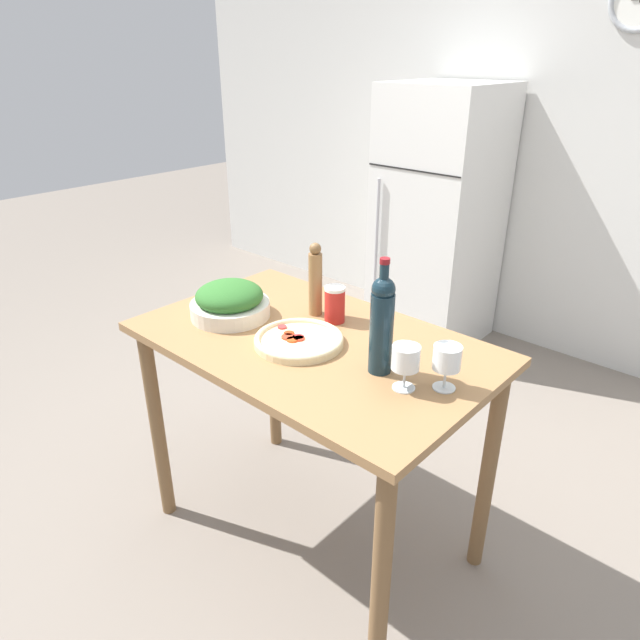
# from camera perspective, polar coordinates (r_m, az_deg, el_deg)

# --- Properties ---
(ground_plane) EXTENTS (14.00, 14.00, 0.00)m
(ground_plane) POSITION_cam_1_polar(r_m,az_deg,el_deg) (2.52, -0.62, -20.55)
(ground_plane) COLOR slate
(wall_back) EXTENTS (6.40, 0.08, 2.60)m
(wall_back) POSITION_cam_1_polar(r_m,az_deg,el_deg) (3.78, 24.28, 15.57)
(wall_back) COLOR silver
(wall_back) RESTS_ON ground_plane
(refrigerator) EXTENTS (0.64, 0.70, 1.64)m
(refrigerator) POSITION_cam_1_polar(r_m,az_deg,el_deg) (3.79, 11.73, 9.77)
(refrigerator) COLOR silver
(refrigerator) RESTS_ON ground_plane
(prep_counter) EXTENTS (1.24, 0.76, 0.91)m
(prep_counter) POSITION_cam_1_polar(r_m,az_deg,el_deg) (2.04, -0.72, -5.38)
(prep_counter) COLOR olive
(prep_counter) RESTS_ON ground_plane
(wine_bottle) EXTENTS (0.07, 0.07, 0.37)m
(wine_bottle) POSITION_cam_1_polar(r_m,az_deg,el_deg) (1.72, 6.20, -0.25)
(wine_bottle) COLOR #142833
(wine_bottle) RESTS_ON prep_counter
(wine_glass_near) EXTENTS (0.08, 0.08, 0.14)m
(wine_glass_near) POSITION_cam_1_polar(r_m,az_deg,el_deg) (1.67, 8.56, -3.97)
(wine_glass_near) COLOR silver
(wine_glass_near) RESTS_ON prep_counter
(wine_glass_far) EXTENTS (0.08, 0.08, 0.14)m
(wine_glass_far) POSITION_cam_1_polar(r_m,az_deg,el_deg) (1.69, 12.57, -3.90)
(wine_glass_far) COLOR silver
(wine_glass_far) RESTS_ON prep_counter
(pepper_mill) EXTENTS (0.05, 0.05, 0.28)m
(pepper_mill) POSITION_cam_1_polar(r_m,az_deg,el_deg) (2.11, -0.46, 3.98)
(pepper_mill) COLOR olive
(pepper_mill) RESTS_ON prep_counter
(salad_bowl) EXTENTS (0.30, 0.30, 0.14)m
(salad_bowl) POSITION_cam_1_polar(r_m,az_deg,el_deg) (2.14, -9.01, 1.84)
(salad_bowl) COLOR silver
(salad_bowl) RESTS_ON prep_counter
(homemade_pizza) EXTENTS (0.30, 0.30, 0.03)m
(homemade_pizza) POSITION_cam_1_polar(r_m,az_deg,el_deg) (1.93, -2.14, -2.01)
(homemade_pizza) COLOR beige
(homemade_pizza) RESTS_ON prep_counter
(salt_canister) EXTENTS (0.08, 0.08, 0.14)m
(salt_canister) POSITION_cam_1_polar(r_m,az_deg,el_deg) (2.07, 1.49, 1.59)
(salt_canister) COLOR #B2231E
(salt_canister) RESTS_ON prep_counter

